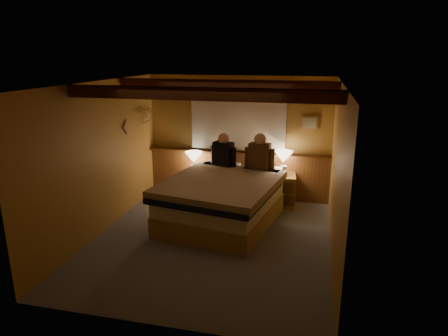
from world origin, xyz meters
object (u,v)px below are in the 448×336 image
(person_left, at_px, (223,152))
(duffel_bag, at_px, (184,200))
(lamp_right, at_px, (283,158))
(person_right, at_px, (260,154))
(nightstand_left, at_px, (193,185))
(nightstand_right, at_px, (280,190))
(lamp_left, at_px, (194,158))
(bed, at_px, (223,199))

(person_left, height_order, duffel_bag, person_left)
(lamp_right, distance_m, person_right, 0.48)
(lamp_right, distance_m, duffel_bag, 2.01)
(nightstand_left, xyz_separation_m, duffel_bag, (0.02, -0.59, -0.10))
(nightstand_right, bearing_deg, person_left, -178.18)
(person_left, height_order, person_right, person_right)
(nightstand_left, distance_m, person_left, 1.05)
(lamp_left, bearing_deg, person_right, -11.21)
(bed, height_order, lamp_left, lamp_left)
(duffel_bag, bearing_deg, nightstand_left, 93.54)
(bed, bearing_deg, person_right, 66.43)
(bed, distance_m, duffel_bag, 0.98)
(bed, bearing_deg, nightstand_right, 57.60)
(duffel_bag, bearing_deg, person_left, 31.95)
(bed, bearing_deg, lamp_right, 56.80)
(nightstand_right, relative_size, lamp_right, 1.34)
(bed, distance_m, nightstand_right, 1.31)
(bed, bearing_deg, person_left, 113.26)
(nightstand_right, height_order, person_left, person_left)
(lamp_left, bearing_deg, nightstand_right, -1.86)
(lamp_left, relative_size, person_right, 0.66)
(bed, height_order, person_right, person_right)
(lamp_right, height_order, duffel_bag, lamp_right)
(person_left, bearing_deg, duffel_bag, -131.64)
(lamp_left, distance_m, person_right, 1.38)
(lamp_left, distance_m, person_left, 0.71)
(person_left, bearing_deg, person_right, 13.18)
(lamp_left, relative_size, person_left, 0.69)
(nightstand_right, distance_m, lamp_left, 1.79)
(duffel_bag, bearing_deg, lamp_right, 18.89)
(nightstand_left, bearing_deg, bed, -37.17)
(lamp_right, xyz_separation_m, person_right, (-0.42, -0.22, 0.11))
(bed, relative_size, lamp_right, 5.52)
(nightstand_right, xyz_separation_m, lamp_left, (-1.71, 0.06, 0.50))
(person_right, height_order, duffel_bag, person_right)
(nightstand_left, bearing_deg, lamp_left, 25.60)
(duffel_bag, bearing_deg, bed, -24.84)
(bed, distance_m, lamp_left, 1.38)
(nightstand_left, bearing_deg, person_left, -4.30)
(bed, xyz_separation_m, nightstand_right, (0.88, 0.96, -0.10))
(nightstand_right, bearing_deg, duffel_bag, -168.93)
(nightstand_left, height_order, nightstand_right, nightstand_right)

